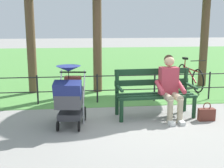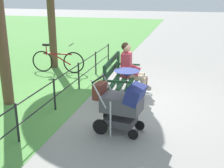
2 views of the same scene
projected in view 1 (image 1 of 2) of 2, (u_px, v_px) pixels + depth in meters
The scene contains 8 objects.
ground_plane at pixel (136, 117), 6.05m from camera, with size 60.00×60.00×0.00m, color gray.
grass_lawn at pixel (101, 61), 14.60m from camera, with size 40.00×16.00×0.01m, color #518E42.
park_bench at pixel (154, 91), 6.10m from camera, with size 1.62×0.68×0.96m.
person_on_bench at pixel (170, 85), 5.88m from camera, with size 0.55×0.74×1.28m.
stroller at pixel (70, 95), 5.44m from camera, with size 0.61×0.94×1.15m.
handbag at pixel (206, 114), 5.85m from camera, with size 0.32×0.14×0.37m.
park_fence at pixel (126, 85), 7.17m from camera, with size 7.08×0.04×0.70m.
bicycle at pixel (190, 76), 8.59m from camera, with size 0.44×1.66×0.89m.
Camera 1 is at (1.15, 5.69, 1.92)m, focal length 47.48 mm.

